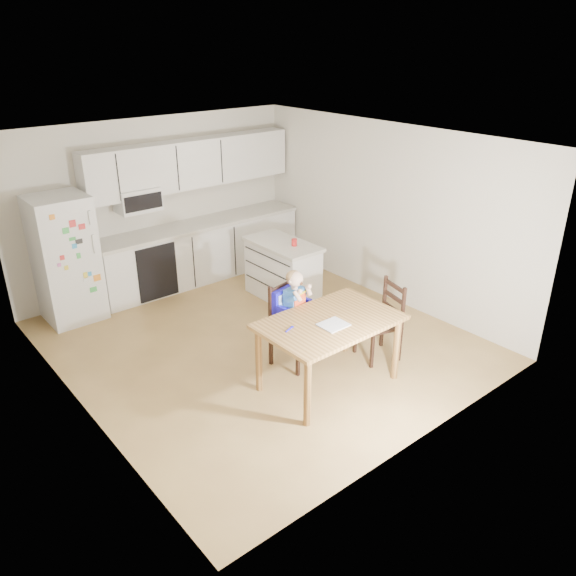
# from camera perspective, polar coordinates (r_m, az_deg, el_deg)

# --- Properties ---
(room) EXTENTS (4.52, 5.01, 2.51)m
(room) POSITION_cam_1_polar(r_m,az_deg,el_deg) (7.01, -5.52, 5.09)
(room) COLOR olive
(room) RESTS_ON ground
(refrigerator) EXTENTS (0.72, 0.70, 1.70)m
(refrigerator) POSITION_cam_1_polar(r_m,az_deg,el_deg) (7.96, -21.65, 2.75)
(refrigerator) COLOR silver
(refrigerator) RESTS_ON ground
(kitchen_run) EXTENTS (3.37, 0.62, 2.15)m
(kitchen_run) POSITION_cam_1_polar(r_m,az_deg,el_deg) (8.80, -9.27, 6.37)
(kitchen_run) COLOR silver
(kitchen_run) RESTS_ON ground
(kitchen_island) EXTENTS (0.61, 1.17, 0.86)m
(kitchen_island) POSITION_cam_1_polar(r_m,az_deg,el_deg) (8.12, -0.56, 1.80)
(kitchen_island) COLOR silver
(kitchen_island) RESTS_ON ground
(red_cup) EXTENTS (0.08, 0.08, 0.10)m
(red_cup) POSITION_cam_1_polar(r_m,az_deg,el_deg) (7.83, 0.64, 4.66)
(red_cup) COLOR red
(red_cup) RESTS_ON kitchen_island
(dining_table) EXTENTS (1.49, 0.95, 0.80)m
(dining_table) POSITION_cam_1_polar(r_m,az_deg,el_deg) (6.01, 4.25, -4.17)
(dining_table) COLOR brown
(dining_table) RESTS_ON ground
(napkin) EXTENTS (0.28, 0.25, 0.01)m
(napkin) POSITION_cam_1_polar(r_m,az_deg,el_deg) (5.85, 4.62, -3.74)
(napkin) COLOR #B3B3B8
(napkin) RESTS_ON dining_table
(toddler_spoon) EXTENTS (0.12, 0.06, 0.02)m
(toddler_spoon) POSITION_cam_1_polar(r_m,az_deg,el_deg) (5.74, 0.08, -4.24)
(toddler_spoon) COLOR #1812C5
(toddler_spoon) RESTS_ON dining_table
(chair_booster) EXTENTS (0.52, 0.52, 1.17)m
(chair_booster) POSITION_cam_1_polar(r_m,az_deg,el_deg) (6.40, 0.38, -2.02)
(chair_booster) COLOR black
(chair_booster) RESTS_ON ground
(chair_side) EXTENTS (0.52, 0.52, 0.95)m
(chair_side) POSITION_cam_1_polar(r_m,az_deg,el_deg) (6.71, 9.91, -2.73)
(chair_side) COLOR black
(chair_side) RESTS_ON ground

